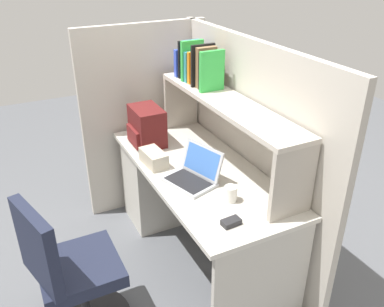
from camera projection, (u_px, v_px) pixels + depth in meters
name	position (u px, v px, depth m)	size (l,w,h in m)	color
ground_plane	(198.00, 252.00, 3.07)	(8.00, 8.00, 0.00)	#595B60
desk	(176.00, 182.00, 3.20)	(1.60, 0.70, 0.73)	beige
cubicle_partition_rear	(247.00, 150.00, 2.87)	(1.84, 0.05, 1.55)	#BCB5A8
cubicle_partition_left	(146.00, 119.00, 3.37)	(0.05, 1.06, 1.55)	#BCB5A8
overhead_hutch	(226.00, 114.00, 2.65)	(1.44, 0.28, 0.45)	#B3A99C
reference_books_on_shelf	(199.00, 65.00, 2.87)	(0.44, 0.18, 0.29)	blue
laptop	(194.00, 174.00, 2.56)	(0.37, 0.34, 0.22)	#B7BABF
backpack	(146.00, 127.00, 3.01)	(0.30, 0.23, 0.28)	#591919
computer_mouse	(231.00, 222.00, 2.18)	(0.06, 0.10, 0.03)	#262628
paper_cup	(231.00, 194.00, 2.37)	(0.08, 0.08, 0.10)	white
tissue_box	(154.00, 158.00, 2.76)	(0.22, 0.12, 0.10)	#BFB299
office_chair	(72.00, 280.00, 2.28)	(0.52, 0.54, 0.93)	black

